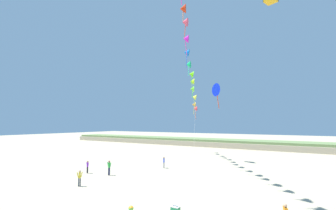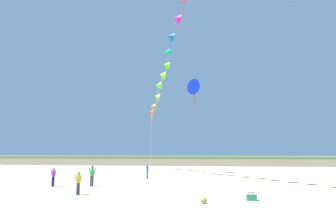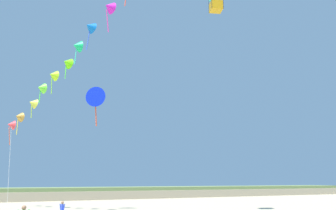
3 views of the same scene
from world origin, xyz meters
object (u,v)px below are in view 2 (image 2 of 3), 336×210
(beach_cooler, at_px, (251,197))
(beach_ball, at_px, (204,200))
(person_near_right, at_px, (53,176))
(person_near_left, at_px, (78,181))
(person_far_right, at_px, (147,171))
(large_kite_mid_trail, at_px, (195,87))
(person_mid_center, at_px, (92,174))

(beach_cooler, distance_m, beach_ball, 3.09)
(person_near_right, bearing_deg, beach_cooler, -18.34)
(beach_cooler, bearing_deg, person_near_left, 176.04)
(person_far_right, bearing_deg, large_kite_mid_trail, 63.09)
(person_near_left, bearing_deg, person_mid_center, 101.42)
(person_near_left, distance_m, beach_cooler, 11.09)
(beach_ball, bearing_deg, large_kite_mid_trail, 93.38)
(person_mid_center, relative_size, large_kite_mid_trail, 0.41)
(person_near_right, bearing_deg, large_kite_mid_trail, 56.61)
(person_mid_center, distance_m, beach_ball, 11.59)
(person_near_right, bearing_deg, beach_ball, -27.31)
(beach_cooler, relative_size, beach_ball, 1.59)
(person_near_left, bearing_deg, person_far_right, 79.08)
(person_near_left, height_order, beach_ball, person_near_left)
(person_near_right, xyz_separation_m, beach_cooler, (15.11, -5.01, -0.65))
(person_near_right, distance_m, person_mid_center, 3.15)
(large_kite_mid_trail, xyz_separation_m, beach_cooler, (4.13, -21.67, -11.33))
(beach_ball, bearing_deg, person_near_right, 152.69)
(person_near_right, height_order, beach_ball, person_near_right)
(person_mid_center, relative_size, beach_cooler, 2.97)
(person_mid_center, distance_m, beach_cooler, 13.27)
(person_mid_center, distance_m, large_kite_mid_trail, 20.81)
(person_far_right, distance_m, large_kite_mid_trail, 14.82)
(beach_ball, bearing_deg, beach_cooler, 26.26)
(person_mid_center, height_order, beach_ball, person_mid_center)
(person_near_right, relative_size, large_kite_mid_trail, 0.36)
(person_near_left, distance_m, person_near_right, 5.88)
(person_near_left, relative_size, large_kite_mid_trail, 0.37)
(beach_ball, bearing_deg, person_far_right, 113.45)
(person_near_left, bearing_deg, beach_cooler, -3.96)
(person_mid_center, xyz_separation_m, person_far_right, (3.23, 6.93, -0.13))
(beach_cooler, height_order, beach_ball, beach_cooler)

